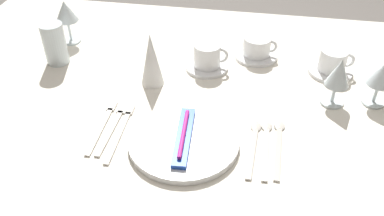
# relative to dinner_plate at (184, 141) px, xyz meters

# --- Properties ---
(dining_table) EXTENTS (1.80, 1.11, 0.74)m
(dining_table) POSITION_rel_dinner_plate_xyz_m (0.01, 0.24, -0.09)
(dining_table) COLOR silver
(dining_table) RESTS_ON ground
(dinner_plate) EXTENTS (0.28, 0.28, 0.02)m
(dinner_plate) POSITION_rel_dinner_plate_xyz_m (0.00, 0.00, 0.00)
(dinner_plate) COLOR white
(dinner_plate) RESTS_ON dining_table
(toothbrush_package) EXTENTS (0.05, 0.21, 0.02)m
(toothbrush_package) POSITION_rel_dinner_plate_xyz_m (0.00, 0.00, 0.02)
(toothbrush_package) COLOR blue
(toothbrush_package) RESTS_ON dinner_plate
(fork_outer) EXTENTS (0.02, 0.23, 0.00)m
(fork_outer) POSITION_rel_dinner_plate_xyz_m (-0.17, 0.02, -0.01)
(fork_outer) COLOR beige
(fork_outer) RESTS_ON dining_table
(fork_inner) EXTENTS (0.02, 0.21, 0.00)m
(fork_inner) POSITION_rel_dinner_plate_xyz_m (-0.19, 0.03, -0.01)
(fork_inner) COLOR beige
(fork_inner) RESTS_ON dining_table
(fork_salad) EXTENTS (0.02, 0.22, 0.00)m
(fork_salad) POSITION_rel_dinner_plate_xyz_m (-0.22, 0.03, -0.01)
(fork_salad) COLOR beige
(fork_salad) RESTS_ON dining_table
(spoon_soup) EXTENTS (0.03, 0.21, 0.01)m
(spoon_soup) POSITION_rel_dinner_plate_xyz_m (0.17, 0.04, -0.01)
(spoon_soup) COLOR beige
(spoon_soup) RESTS_ON dining_table
(spoon_dessert) EXTENTS (0.03, 0.21, 0.01)m
(spoon_dessert) POSITION_rel_dinner_plate_xyz_m (0.20, 0.04, -0.01)
(spoon_dessert) COLOR beige
(spoon_dessert) RESTS_ON dining_table
(spoon_tea) EXTENTS (0.03, 0.21, 0.01)m
(spoon_tea) POSITION_rel_dinner_plate_xyz_m (0.23, 0.05, -0.01)
(spoon_tea) COLOR beige
(spoon_tea) RESTS_ON dining_table
(saucer_left) EXTENTS (0.14, 0.14, 0.01)m
(saucer_left) POSITION_rel_dinner_plate_xyz_m (0.16, 0.45, -0.00)
(saucer_left) COLOR white
(saucer_left) RESTS_ON dining_table
(coffee_cup_left) EXTENTS (0.11, 0.09, 0.06)m
(coffee_cup_left) POSITION_rel_dinner_plate_xyz_m (0.16, 0.45, 0.03)
(coffee_cup_left) COLOR white
(coffee_cup_left) RESTS_ON saucer_left
(saucer_right) EXTENTS (0.14, 0.14, 0.01)m
(saucer_right) POSITION_rel_dinner_plate_xyz_m (0.39, 0.40, -0.00)
(saucer_right) COLOR white
(saucer_right) RESTS_ON dining_table
(coffee_cup_right) EXTENTS (0.11, 0.08, 0.07)m
(coffee_cup_right) POSITION_rel_dinner_plate_xyz_m (0.39, 0.40, 0.04)
(coffee_cup_right) COLOR white
(coffee_cup_right) RESTS_ON saucer_right
(saucer_far) EXTENTS (0.13, 0.13, 0.01)m
(saucer_far) POSITION_rel_dinner_plate_xyz_m (0.01, 0.35, -0.00)
(saucer_far) COLOR white
(saucer_far) RESTS_ON dining_table
(coffee_cup_far) EXTENTS (0.11, 0.08, 0.07)m
(coffee_cup_far) POSITION_rel_dinner_plate_xyz_m (0.01, 0.35, 0.04)
(coffee_cup_far) COLOR white
(coffee_cup_far) RESTS_ON saucer_far
(wine_glass_centre) EXTENTS (0.07, 0.07, 0.13)m
(wine_glass_centre) POSITION_rel_dinner_plate_xyz_m (0.49, 0.26, 0.08)
(wine_glass_centre) COLOR silver
(wine_glass_centre) RESTS_ON dining_table
(wine_glass_left) EXTENTS (0.07, 0.07, 0.14)m
(wine_glass_left) POSITION_rel_dinner_plate_xyz_m (0.38, 0.24, 0.08)
(wine_glass_left) COLOR silver
(wine_glass_left) RESTS_ON dining_table
(wine_glass_right) EXTENTS (0.08, 0.08, 0.15)m
(wine_glass_right) POSITION_rel_dinner_plate_xyz_m (-0.48, 0.44, 0.10)
(wine_glass_right) COLOR silver
(wine_glass_right) RESTS_ON dining_table
(drink_tumbler) EXTENTS (0.07, 0.07, 0.13)m
(drink_tumbler) POSITION_rel_dinner_plate_xyz_m (-0.47, 0.31, 0.05)
(drink_tumbler) COLOR silver
(drink_tumbler) RESTS_ON dining_table
(napkin_folded) EXTENTS (0.07, 0.07, 0.16)m
(napkin_folded) POSITION_rel_dinner_plate_xyz_m (-0.14, 0.25, 0.07)
(napkin_folded) COLOR white
(napkin_folded) RESTS_ON dining_table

